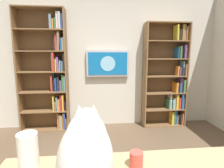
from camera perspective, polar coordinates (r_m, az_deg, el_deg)
The scene contains 7 objects.
wall_back at distance 3.58m, azimuth -2.11°, elevation 8.07°, with size 4.52×0.06×2.70m, color beige.
bookshelf_left at distance 3.74m, azimuth 17.83°, elevation 1.91°, with size 0.84×0.28×2.03m.
bookshelf_right at distance 3.52m, azimuth -19.25°, elevation 3.58°, with size 0.87×0.28×2.24m.
wall_mounted_tv at distance 3.50m, azimuth -1.37°, elevation 6.54°, with size 0.83×0.07×0.50m.
cat at distance 0.95m, azimuth -8.31°, elevation -20.07°, with size 0.26×0.66×0.39m.
paper_towel_roll at distance 1.17m, azimuth -25.14°, elevation -19.35°, with size 0.11×0.11×0.23m, color white.
coffee_mug at distance 1.15m, azimuth 7.75°, elevation -22.81°, with size 0.08×0.08×0.10m, color #D84C3F.
Camera 1 is at (0.23, 1.34, 1.44)m, focal length 28.66 mm.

